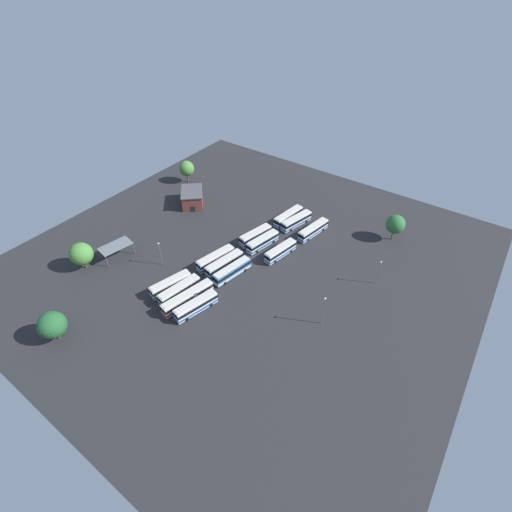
# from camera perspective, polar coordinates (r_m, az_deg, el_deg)

# --- Properties ---
(ground_plane) EXTENTS (128.17, 128.17, 0.00)m
(ground_plane) POSITION_cam_1_polar(r_m,az_deg,el_deg) (114.20, -1.14, -0.55)
(ground_plane) COLOR #28282B
(bus_row0_slot0) EXTENTS (12.87, 4.46, 3.60)m
(bus_row0_slot0) POSITION_cam_1_polar(r_m,az_deg,el_deg) (129.77, 4.95, 6.04)
(bus_row0_slot0) COLOR silver
(bus_row0_slot0) RESTS_ON ground_plane
(bus_row0_slot1) EXTENTS (12.62, 5.41, 3.60)m
(bus_row0_slot1) POSITION_cam_1_polar(r_m,az_deg,el_deg) (127.85, 6.16, 5.36)
(bus_row0_slot1) COLOR silver
(bus_row0_slot1) RESTS_ON ground_plane
(bus_row0_slot3) EXTENTS (12.93, 4.81, 3.60)m
(bus_row0_slot3) POSITION_cam_1_polar(r_m,az_deg,el_deg) (124.37, 8.71, 3.97)
(bus_row0_slot3) COLOR silver
(bus_row0_slot3) RESTS_ON ground_plane
(bus_row1_slot0) EXTENTS (12.13, 5.16, 3.60)m
(bus_row1_slot0) POSITION_cam_1_polar(r_m,az_deg,el_deg) (120.56, -0.08, 3.17)
(bus_row1_slot0) COLOR silver
(bus_row1_slot0) RESTS_ON ground_plane
(bus_row1_slot1) EXTENTS (12.12, 4.96, 3.60)m
(bus_row1_slot1) POSITION_cam_1_polar(r_m,az_deg,el_deg) (118.03, 1.02, 2.23)
(bus_row1_slot1) COLOR silver
(bus_row1_slot1) RESTS_ON ground_plane
(bus_row1_slot3) EXTENTS (11.94, 4.75, 3.60)m
(bus_row1_slot3) POSITION_cam_1_polar(r_m,az_deg,el_deg) (114.56, 3.74, 0.76)
(bus_row1_slot3) COLOR silver
(bus_row1_slot3) RESTS_ON ground_plane
(bus_row2_slot0) EXTENTS (12.96, 5.20, 3.60)m
(bus_row2_slot0) POSITION_cam_1_polar(r_m,az_deg,el_deg) (112.38, -6.20, -0.35)
(bus_row2_slot0) COLOR silver
(bus_row2_slot0) RESTS_ON ground_plane
(bus_row2_slot1) EXTENTS (13.04, 4.87, 3.60)m
(bus_row2_slot1) POSITION_cam_1_polar(r_m,az_deg,el_deg) (110.33, -4.86, -1.16)
(bus_row2_slot1) COLOR silver
(bus_row2_slot1) RESTS_ON ground_plane
(bus_row2_slot2) EXTENTS (12.90, 4.82, 3.60)m
(bus_row2_slot2) POSITION_cam_1_polar(r_m,az_deg,el_deg) (107.78, -3.67, -2.29)
(bus_row2_slot2) COLOR teal
(bus_row2_slot2) RESTS_ON ground_plane
(bus_row3_slot0) EXTENTS (12.25, 5.56, 3.60)m
(bus_row3_slot0) POSITION_cam_1_polar(r_m,az_deg,el_deg) (106.24, -12.89, -4.25)
(bus_row3_slot0) COLOR silver
(bus_row3_slot0) RESTS_ON ground_plane
(bus_row3_slot1) EXTENTS (12.77, 4.69, 3.60)m
(bus_row3_slot1) POSITION_cam_1_polar(r_m,az_deg,el_deg) (104.09, -11.61, -5.15)
(bus_row3_slot1) COLOR silver
(bus_row3_slot1) RESTS_ON ground_plane
(bus_row3_slot2) EXTENTS (15.46, 5.75, 3.60)m
(bus_row3_slot2) POSITION_cam_1_polar(r_m,az_deg,el_deg) (101.76, -10.34, -6.25)
(bus_row3_slot2) COLOR silver
(bus_row3_slot2) RESTS_ON ground_plane
(bus_row3_slot3) EXTENTS (12.56, 5.45, 3.60)m
(bus_row3_slot3) POSITION_cam_1_polar(r_m,az_deg,el_deg) (99.36, -9.16, -7.52)
(bus_row3_slot3) COLOR silver
(bus_row3_slot3) RESTS_ON ground_plane
(depot_building) EXTENTS (13.10, 12.87, 5.57)m
(depot_building) POSITION_cam_1_polar(r_m,az_deg,el_deg) (139.84, -9.69, 8.79)
(depot_building) COLOR brown
(depot_building) RESTS_ON ground_plane
(maintenance_shelter) EXTENTS (10.23, 6.80, 4.29)m
(maintenance_shelter) POSITION_cam_1_polar(r_m,az_deg,el_deg) (120.40, -20.65, 1.39)
(maintenance_shelter) COLOR slate
(maintenance_shelter) RESTS_ON ground_plane
(lamp_post_near_entrance) EXTENTS (0.56, 0.28, 8.15)m
(lamp_post_near_entrance) POSITION_cam_1_polar(r_m,az_deg,el_deg) (108.95, 18.18, -2.28)
(lamp_post_near_entrance) COLOR slate
(lamp_post_near_entrance) RESTS_ON ground_plane
(lamp_post_far_corner) EXTENTS (0.56, 0.28, 9.20)m
(lamp_post_far_corner) POSITION_cam_1_polar(r_m,az_deg,el_deg) (94.49, 10.24, -8.11)
(lamp_post_far_corner) COLOR slate
(lamp_post_far_corner) RESTS_ON ground_plane
(lamp_post_mid_lot) EXTENTS (0.56, 0.28, 8.24)m
(lamp_post_mid_lot) POSITION_cam_1_polar(r_m,az_deg,el_deg) (113.01, -14.36, 0.44)
(lamp_post_mid_lot) COLOR slate
(lamp_post_mid_lot) RESTS_ON ground_plane
(tree_northeast) EXTENTS (6.02, 6.02, 8.98)m
(tree_northeast) POSITION_cam_1_polar(r_m,az_deg,el_deg) (126.43, 20.49, 4.56)
(tree_northeast) COLOR brown
(tree_northeast) RESTS_ON ground_plane
(tree_east_edge) EXTENTS (5.93, 5.93, 8.87)m
(tree_east_edge) POSITION_cam_1_polar(r_m,az_deg,el_deg) (153.29, -10.55, 12.99)
(tree_east_edge) COLOR brown
(tree_east_edge) RESTS_ON ground_plane
(tree_north_edge) EXTENTS (6.69, 6.69, 8.75)m
(tree_north_edge) POSITION_cam_1_polar(r_m,az_deg,el_deg) (119.10, -25.12, 0.29)
(tree_north_edge) COLOR brown
(tree_north_edge) RESTS_ON ground_plane
(tree_south_edge) EXTENTS (6.65, 6.65, 8.42)m
(tree_south_edge) POSITION_cam_1_polar(r_m,az_deg,el_deg) (102.09, -28.68, -9.21)
(tree_south_edge) COLOR brown
(tree_south_edge) RESTS_ON ground_plane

